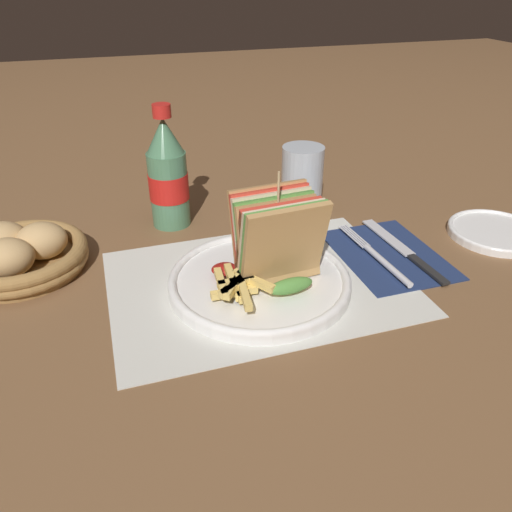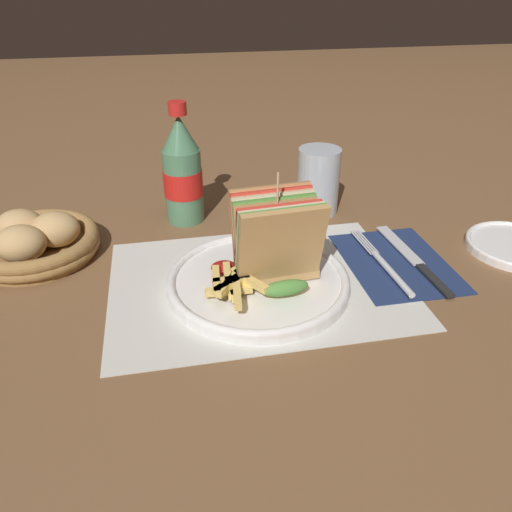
% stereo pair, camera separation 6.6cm
% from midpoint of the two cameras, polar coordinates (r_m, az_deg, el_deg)
% --- Properties ---
extents(ground_plane, '(4.00, 4.00, 0.00)m').
position_cam_midpoint_polar(ground_plane, '(0.68, -0.48, -3.32)').
color(ground_plane, brown).
extents(placemat, '(0.40, 0.29, 0.00)m').
position_cam_midpoint_polar(placemat, '(0.68, -2.47, -3.09)').
color(placemat, silver).
rests_on(placemat, ground_plane).
extents(plate_main, '(0.24, 0.24, 0.02)m').
position_cam_midpoint_polar(plate_main, '(0.66, -2.34, -3.15)').
color(plate_main, white).
rests_on(plate_main, ground_plane).
extents(club_sandwich, '(0.12, 0.11, 0.15)m').
position_cam_midpoint_polar(club_sandwich, '(0.64, -0.29, 1.89)').
color(club_sandwich, tan).
rests_on(club_sandwich, plate_main).
extents(fries_pile, '(0.08, 0.10, 0.02)m').
position_cam_midpoint_polar(fries_pile, '(0.62, -5.17, -3.40)').
color(fries_pile, '#E5C166').
rests_on(fries_pile, plate_main).
extents(ketchup_blob, '(0.03, 0.03, 0.01)m').
position_cam_midpoint_polar(ketchup_blob, '(0.66, -6.51, -1.57)').
color(ketchup_blob, maroon).
rests_on(ketchup_blob, plate_main).
extents(napkin, '(0.14, 0.19, 0.00)m').
position_cam_midpoint_polar(napkin, '(0.76, 12.42, 0.17)').
color(napkin, navy).
rests_on(napkin, ground_plane).
extents(fork, '(0.02, 0.18, 0.01)m').
position_cam_midpoint_polar(fork, '(0.73, 11.49, -0.36)').
color(fork, silver).
rests_on(fork, napkin).
extents(knife, '(0.02, 0.20, 0.00)m').
position_cam_midpoint_polar(knife, '(0.77, 14.19, 0.62)').
color(knife, black).
rests_on(knife, napkin).
extents(coke_bottle_near, '(0.06, 0.06, 0.20)m').
position_cam_midpoint_polar(coke_bottle_near, '(0.82, -12.37, 8.91)').
color(coke_bottle_near, '#4C7F5B').
rests_on(coke_bottle_near, ground_plane).
extents(glass_near, '(0.07, 0.07, 0.11)m').
position_cam_midpoint_polar(glass_near, '(0.86, 3.09, 8.77)').
color(glass_near, silver).
rests_on(glass_near, ground_plane).
extents(bread_basket, '(0.18, 0.18, 0.06)m').
position_cam_midpoint_polar(bread_basket, '(0.78, -27.62, 0.08)').
color(bread_basket, olive).
rests_on(bread_basket, ground_plane).
extents(side_saucer, '(0.15, 0.15, 0.01)m').
position_cam_midpoint_polar(side_saucer, '(0.86, 23.76, 2.50)').
color(side_saucer, white).
rests_on(side_saucer, ground_plane).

